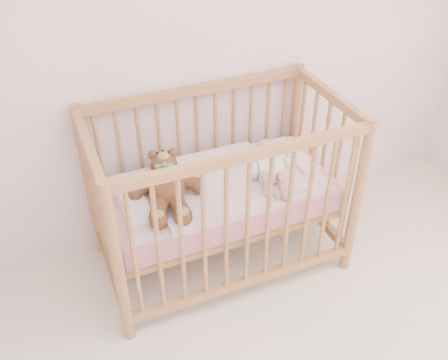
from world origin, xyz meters
name	(u,v)px	position (x,y,z in m)	size (l,w,h in m)	color
wall_back	(169,19)	(0.00, 2.00, 1.35)	(4.00, 0.02, 2.70)	white
crib	(220,193)	(0.11, 1.60, 0.50)	(1.36, 0.76, 1.00)	#AC7549
mattress	(221,195)	(0.11, 1.60, 0.49)	(1.22, 0.62, 0.13)	pink
blanket	(220,184)	(0.11, 1.60, 0.56)	(1.10, 0.58, 0.06)	#D190A4
baby	(270,163)	(0.40, 1.58, 0.64)	(0.25, 0.52, 0.12)	white
teddy_bear	(167,187)	(-0.19, 1.58, 0.65)	(0.41, 0.58, 0.16)	brown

